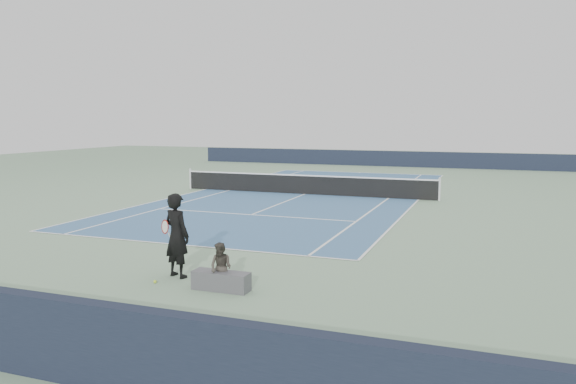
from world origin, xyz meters
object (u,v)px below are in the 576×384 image
(tennis_player, at_px, (177,235))
(tennis_ball, at_px, (155,282))
(spectator_bench, at_px, (221,274))
(tennis_net, at_px, (305,184))

(tennis_player, relative_size, tennis_ball, 26.84)
(spectator_bench, bearing_deg, tennis_ball, -177.69)
(tennis_net, bearing_deg, tennis_ball, -83.83)
(tennis_net, distance_m, spectator_bench, 15.70)
(tennis_net, height_order, spectator_bench, tennis_net)
(tennis_ball, bearing_deg, spectator_bench, 2.31)
(tennis_net, xyz_separation_m, tennis_player, (1.87, -14.78, 0.48))
(spectator_bench, bearing_deg, tennis_net, 102.11)
(tennis_net, distance_m, tennis_ball, 15.51)
(tennis_player, bearing_deg, tennis_net, 97.20)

